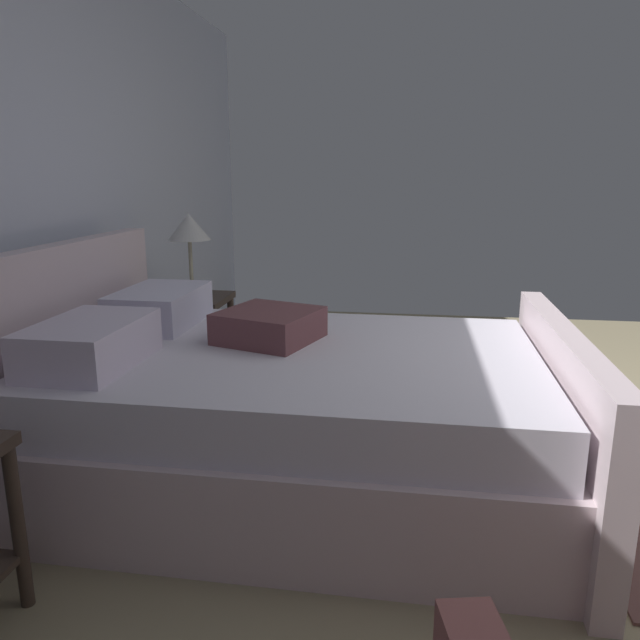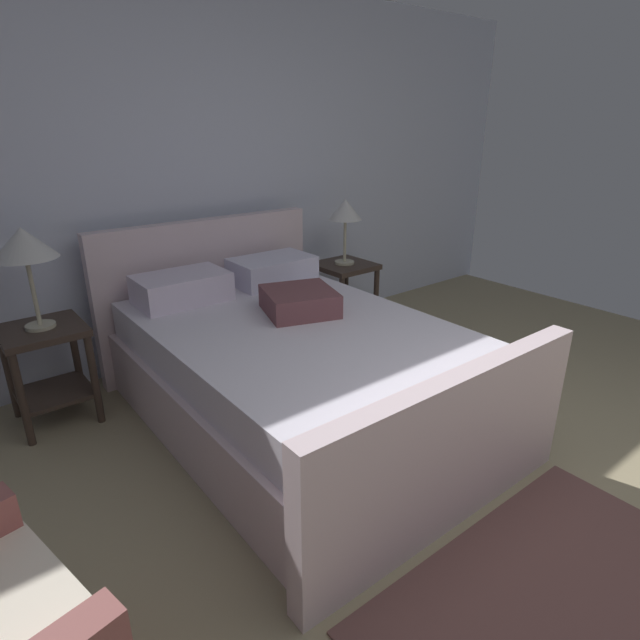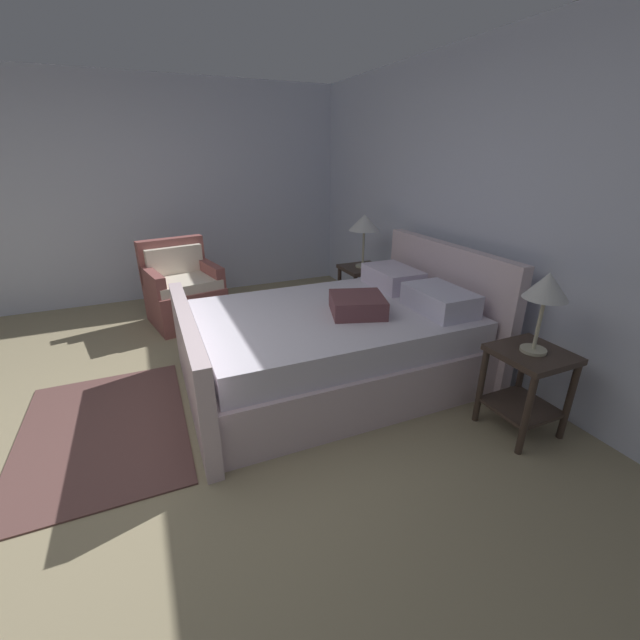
{
  "view_description": "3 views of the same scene",
  "coord_description": "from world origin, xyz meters",
  "px_view_note": "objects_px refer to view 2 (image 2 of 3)",
  "views": [
    {
      "loc": [
        -2.77,
        1.2,
        1.37
      ],
      "look_at": [
        -0.03,
        1.6,
        0.69
      ],
      "focal_mm": 33.95,
      "sensor_mm": 36.0,
      "label": 1
    },
    {
      "loc": [
        -1.88,
        -0.54,
        1.7
      ],
      "look_at": [
        -0.02,
        1.8,
        0.54
      ],
      "focal_mm": 29.07,
      "sensor_mm": 36.0,
      "label": 2
    },
    {
      "loc": [
        2.42,
        0.37,
        1.78
      ],
      "look_at": [
        -0.17,
        1.51,
        0.61
      ],
      "focal_mm": 22.79,
      "sensor_mm": 36.0,
      "label": 3
    }
  ],
  "objects_px": {
    "table_lamp_right": "(345,212)",
    "table_lamp_left": "(24,246)",
    "nightstand_left": "(48,359)",
    "nightstand_right": "(344,286)",
    "bed": "(293,366)"
  },
  "relations": [
    {
      "from": "nightstand_right",
      "to": "bed",
      "type": "bearing_deg",
      "value": -143.35
    },
    {
      "from": "table_lamp_right",
      "to": "nightstand_right",
      "type": "bearing_deg",
      "value": 180.0
    },
    {
      "from": "bed",
      "to": "table_lamp_right",
      "type": "xyz_separation_m",
      "value": [
        1.13,
        0.84,
        0.68
      ]
    },
    {
      "from": "table_lamp_right",
      "to": "table_lamp_left",
      "type": "relative_size",
      "value": 0.91
    },
    {
      "from": "table_lamp_right",
      "to": "nightstand_left",
      "type": "height_order",
      "value": "table_lamp_right"
    },
    {
      "from": "table_lamp_left",
      "to": "table_lamp_right",
      "type": "bearing_deg",
      "value": -0.66
    },
    {
      "from": "nightstand_left",
      "to": "table_lamp_left",
      "type": "height_order",
      "value": "table_lamp_left"
    },
    {
      "from": "nightstand_right",
      "to": "table_lamp_right",
      "type": "distance_m",
      "value": 0.62
    },
    {
      "from": "table_lamp_left",
      "to": "nightstand_left",
      "type": "bearing_deg",
      "value": -63.43
    },
    {
      "from": "table_lamp_left",
      "to": "nightstand_right",
      "type": "bearing_deg",
      "value": -0.66
    },
    {
      "from": "nightstand_right",
      "to": "table_lamp_right",
      "type": "relative_size",
      "value": 1.15
    },
    {
      "from": "nightstand_right",
      "to": "table_lamp_left",
      "type": "distance_m",
      "value": 2.36
    },
    {
      "from": "table_lamp_right",
      "to": "table_lamp_left",
      "type": "height_order",
      "value": "table_lamp_left"
    },
    {
      "from": "bed",
      "to": "table_lamp_left",
      "type": "xyz_separation_m",
      "value": [
        -1.14,
        0.87,
        0.73
      ]
    },
    {
      "from": "bed",
      "to": "table_lamp_right",
      "type": "height_order",
      "value": "table_lamp_right"
    }
  ]
}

